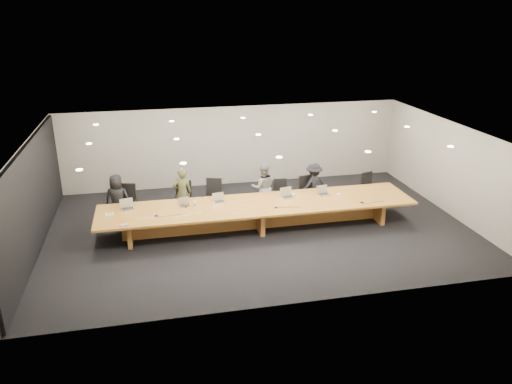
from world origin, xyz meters
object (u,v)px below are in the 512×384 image
at_px(laptop_b, 185,202).
at_px(paper_cup_far, 339,195).
at_px(person_d, 314,185).
at_px(water_bottle, 195,205).
at_px(conference_table, 258,211).
at_px(paper_cup_near, 294,195).
at_px(person_b, 182,193).
at_px(chair_far_right, 370,188).
at_px(chair_mid_right, 281,195).
at_px(chair_right, 308,192).
at_px(chair_far_left, 127,203).
at_px(laptop_c, 219,198).
at_px(amber_mug, 186,206).
at_px(laptop_e, 324,190).
at_px(person_a, 117,199).
at_px(chair_left, 183,200).
at_px(laptop_d, 288,193).
at_px(laptop_a, 127,204).
at_px(av_box, 124,225).
at_px(mic_left, 156,216).
at_px(mic_right, 362,202).
at_px(mic_center, 276,207).
at_px(chair_mid_left, 213,197).
at_px(person_c, 263,187).

xyz_separation_m(laptop_b, paper_cup_far, (4.51, -0.23, -0.07)).
distance_m(person_d, water_bottle, 4.06).
distance_m(laptop_b, water_bottle, 0.34).
bearing_deg(paper_cup_far, conference_table, -178.79).
xyz_separation_m(conference_table, paper_cup_near, (1.15, 0.33, 0.28)).
xyz_separation_m(conference_table, person_b, (-2.05, 1.27, 0.25)).
xyz_separation_m(chair_far_right, person_d, (-1.90, 0.10, 0.21)).
bearing_deg(paper_cup_near, chair_mid_right, 100.89).
bearing_deg(paper_cup_near, chair_far_right, 16.23).
relative_size(chair_mid_right, person_b, 0.64).
bearing_deg(chair_right, chair_far_left, 166.94).
distance_m(laptop_c, water_bottle, 0.79).
bearing_deg(amber_mug, laptop_e, 1.53).
bearing_deg(person_a, chair_left, -166.94).
bearing_deg(laptop_d, laptop_c, 163.12).
height_order(laptop_a, av_box, laptop_a).
xyz_separation_m(chair_left, laptop_d, (3.02, -0.94, 0.33)).
distance_m(person_a, mic_left, 1.82).
relative_size(person_d, mic_right, 11.29).
bearing_deg(mic_center, chair_mid_left, 133.22).
bearing_deg(water_bottle, chair_far_right, 10.64).
height_order(water_bottle, amber_mug, water_bottle).
bearing_deg(person_c, person_b, 3.89).
xyz_separation_m(chair_far_left, person_d, (5.77, -0.04, 0.15)).
distance_m(person_c, amber_mug, 2.67).
xyz_separation_m(chair_mid_right, person_d, (1.09, 0.10, 0.22)).
distance_m(laptop_d, paper_cup_far, 1.50).
relative_size(person_c, mic_left, 12.60).
height_order(chair_mid_left, chair_far_right, chair_mid_left).
relative_size(mic_left, mic_center, 1.09).
distance_m(paper_cup_far, mic_left, 5.33).
bearing_deg(chair_far_right, av_box, 175.05).
distance_m(chair_left, paper_cup_near, 3.33).
bearing_deg(laptop_d, paper_cup_near, -5.14).
relative_size(conference_table, chair_far_left, 7.89).
xyz_separation_m(chair_left, amber_mug, (0.02, -1.05, 0.22)).
bearing_deg(chair_far_left, person_d, 13.31).
relative_size(laptop_e, mic_right, 2.71).
relative_size(person_d, amber_mug, 16.27).
bearing_deg(chair_right, mic_center, -144.74).
height_order(chair_mid_right, water_bottle, chair_mid_right).
relative_size(conference_table, chair_left, 7.88).
height_order(chair_far_right, laptop_e, laptop_e).
xyz_separation_m(laptop_d, paper_cup_near, (0.18, 0.03, -0.10)).
bearing_deg(laptop_d, mic_right, -38.59).
relative_size(chair_right, laptop_d, 2.81).
bearing_deg(person_d, laptop_c, 0.53).
relative_size(conference_table, chair_mid_left, 7.94).
xyz_separation_m(person_b, laptop_d, (3.02, -0.97, 0.12)).
relative_size(person_d, av_box, 7.50).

